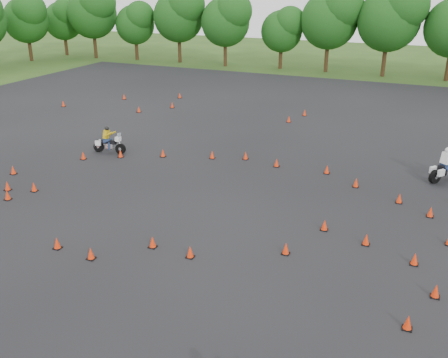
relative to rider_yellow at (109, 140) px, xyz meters
name	(u,v)px	position (x,y,z in m)	size (l,w,h in m)	color
ground	(184,241)	(9.12, -7.83, -0.80)	(140.00, 140.00, 0.00)	#2D5119
asphalt_pad	(240,187)	(9.12, -1.83, -0.80)	(62.00, 62.00, 0.00)	black
treeline	(373,37)	(11.22, 26.94, 3.76)	(87.08, 32.34, 10.02)	#194A15
traffic_cones	(239,189)	(9.38, -2.56, -0.57)	(36.83, 32.97, 0.45)	#F6320A
rider_yellow	(109,140)	(0.00, 0.00, 0.00)	(2.07, 0.64, 1.60)	gold
rider_white	(448,164)	(18.55, 3.27, 0.11)	(2.37, 0.73, 1.83)	white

